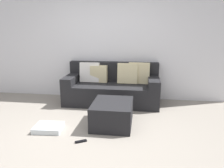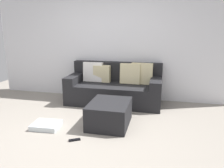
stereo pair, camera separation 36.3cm
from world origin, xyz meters
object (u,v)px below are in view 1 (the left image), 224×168
(storage_bin, at_px, (49,128))
(remote_near_ottoman, at_px, (81,141))
(ottoman, at_px, (112,114))
(couch_sectional, at_px, (112,88))

(storage_bin, distance_m, remote_near_ottoman, 0.71)
(remote_near_ottoman, bearing_deg, ottoman, 31.03)
(ottoman, distance_m, remote_near_ottoman, 0.80)
(couch_sectional, xyz_separation_m, storage_bin, (-0.85, -1.56, -0.30))
(couch_sectional, xyz_separation_m, remote_near_ottoman, (-0.22, -1.87, -0.34))
(couch_sectional, bearing_deg, ottoman, -82.13)
(storage_bin, height_order, remote_near_ottoman, storage_bin)
(couch_sectional, height_order, remote_near_ottoman, couch_sectional)
(ottoman, relative_size, remote_near_ottoman, 4.77)
(remote_near_ottoman, bearing_deg, storage_bin, 124.46)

